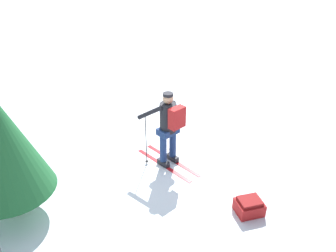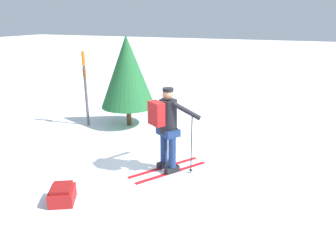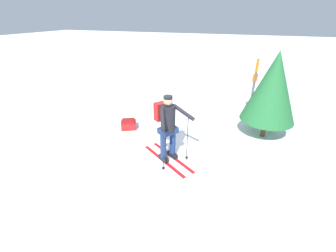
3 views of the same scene
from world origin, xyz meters
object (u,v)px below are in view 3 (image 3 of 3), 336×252
skier (167,124)px  pine_tree (273,87)px  dropped_backpack (129,124)px  trail_marker (254,86)px

skier → pine_tree: 3.16m
dropped_backpack → trail_marker: bearing=29.5°
dropped_backpack → pine_tree: (4.05, 0.96, 1.38)m
dropped_backpack → pine_tree: bearing=13.4°
skier → pine_tree: (2.29, 2.12, 0.54)m
dropped_backpack → trail_marker: trail_marker is taller
skier → dropped_backpack: 2.27m
dropped_backpack → trail_marker: 4.25m
skier → trail_marker: 3.67m
pine_tree → trail_marker: bearing=113.8°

